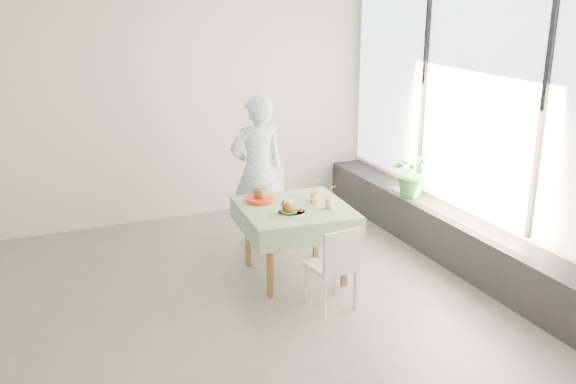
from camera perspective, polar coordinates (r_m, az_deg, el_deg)
name	(u,v)px	position (r m, az deg, el deg)	size (l,w,h in m)	color
floor	(199,308)	(6.01, -7.90, -10.19)	(6.00, 6.00, 0.00)	#615F5C
wall_back	(136,110)	(7.89, -13.33, 7.07)	(6.00, 0.02, 2.80)	silver
wall_front	(323,278)	(3.28, 3.12, -7.60)	(6.00, 0.02, 2.80)	silver
wall_right	(477,130)	(6.88, 16.46, 5.28)	(0.02, 5.00, 2.80)	silver
window_pane	(477,106)	(6.81, 16.45, 7.31)	(0.01, 4.80, 2.18)	#D1E0F9
window_ledge	(452,238)	(7.08, 14.40, -3.94)	(0.40, 4.80, 0.50)	black
cafe_table	(295,233)	(6.41, 0.59, -3.67)	(1.12, 1.12, 0.74)	brown
chair_far	(274,224)	(7.19, -1.26, -2.82)	(0.45, 0.45, 0.88)	white
chair_near	(331,282)	(5.89, 3.87, -8.01)	(0.42, 0.42, 0.80)	white
diner	(257,171)	(7.13, -2.73, 1.88)	(0.62, 0.41, 1.70)	#99C1F5
main_dish	(290,209)	(6.10, 0.20, -1.51)	(0.28, 0.28, 0.14)	white
juice_cup_orange	(314,197)	(6.41, 2.36, -0.41)	(0.10, 0.10, 0.27)	white
juice_cup_lemonade	(330,202)	(6.26, 3.72, -0.92)	(0.09, 0.09, 0.26)	white
second_dish	(260,198)	(6.44, -2.53, -0.52)	(0.30, 0.30, 0.14)	red
potted_plant	(411,172)	(7.48, 10.89, 1.72)	(0.49, 0.43, 0.55)	#317E2A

